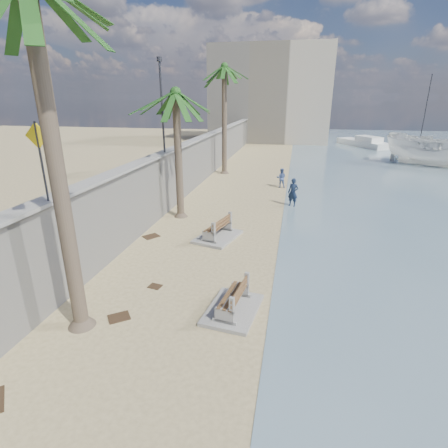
{
  "coord_description": "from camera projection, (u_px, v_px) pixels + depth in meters",
  "views": [
    {
      "loc": [
        2.49,
        -7.72,
        6.66
      ],
      "look_at": [
        -0.5,
        7.0,
        1.2
      ],
      "focal_mm": 28.0,
      "sensor_mm": 36.0,
      "label": 1
    }
  ],
  "objects": [
    {
      "name": "debris_c",
      "position": [
        151.0,
        236.0,
        17.73
      ],
      "size": [
        0.95,
        0.97,
        0.03
      ],
      "primitive_type": "cube",
      "rotation": [
        0.0,
        0.0,
        4.04
      ],
      "color": "#382616",
      "rests_on": "ground_plane"
    },
    {
      "name": "pedestrian_sign",
      "position": [
        40.0,
        151.0,
        10.41
      ],
      "size": [
        0.78,
        0.07,
        2.4
      ],
      "color": "#2D2D33",
      "rests_on": "wall_cap"
    },
    {
      "name": "palm_mid",
      "position": [
        176.0,
        94.0,
        18.4
      ],
      "size": [
        5.0,
        5.0,
        7.8
      ],
      "color": "brown",
      "rests_on": "ground_plane"
    },
    {
      "name": "ground_plane",
      "position": [
        192.0,
        348.0,
        9.85
      ],
      "size": [
        140.0,
        140.0,
        0.0
      ],
      "primitive_type": "plane",
      "color": "tan"
    },
    {
      "name": "streetlight",
      "position": [
        162.0,
        98.0,
        19.59
      ],
      "size": [
        0.28,
        0.28,
        5.12
      ],
      "color": "#2D2D33",
      "rests_on": "wall_cap"
    },
    {
      "name": "sailboat_west",
      "position": [
        419.0,
        145.0,
        49.74
      ],
      "size": [
        6.93,
        5.01,
        9.72
      ],
      "color": "silver",
      "rests_on": "bay_water"
    },
    {
      "name": "end_building",
      "position": [
        271.0,
        95.0,
        55.73
      ],
      "size": [
        18.0,
        12.0,
        14.0
      ],
      "primitive_type": "cube",
      "color": "#B7AA93",
      "rests_on": "ground_plane"
    },
    {
      "name": "palm_back",
      "position": [
        224.0,
        68.0,
        29.48
      ],
      "size": [
        5.0,
        5.0,
        10.04
      ],
      "color": "brown",
      "rests_on": "ground_plane"
    },
    {
      "name": "wall_cap",
      "position": [
        199.0,
        139.0,
        28.03
      ],
      "size": [
        0.8,
        70.0,
        0.12
      ],
      "primitive_type": "cube",
      "color": "gray",
      "rests_on": "seawall"
    },
    {
      "name": "person_a",
      "position": [
        293.0,
        190.0,
        22.35
      ],
      "size": [
        0.89,
        0.74,
        2.1
      ],
      "primitive_type": "imported",
      "rotation": [
        0.0,
        0.0,
        -0.35
      ],
      "color": "#131F36",
      "rests_on": "ground_plane"
    },
    {
      "name": "bench_near",
      "position": [
        233.0,
        300.0,
        11.4
      ],
      "size": [
        1.86,
        2.48,
        0.96
      ],
      "color": "gray",
      "rests_on": "ground_plane"
    },
    {
      "name": "seawall",
      "position": [
        199.0,
        161.0,
        28.65
      ],
      "size": [
        0.45,
        70.0,
        3.5
      ],
      "primitive_type": "cube",
      "color": "gray",
      "rests_on": "ground_plane"
    },
    {
      "name": "person_b",
      "position": [
        281.0,
        177.0,
        27.15
      ],
      "size": [
        0.83,
        0.65,
        1.67
      ],
      "primitive_type": "imported",
      "rotation": [
        0.0,
        0.0,
        3.18
      ],
      "color": "#455A8F",
      "rests_on": "ground_plane"
    },
    {
      "name": "yacht_far",
      "position": [
        363.0,
        144.0,
        50.56
      ],
      "size": [
        6.67,
        9.21,
        1.5
      ],
      "primitive_type": null,
      "rotation": [
        0.0,
        0.0,
        2.08
      ],
      "color": "silver",
      "rests_on": "bay_water"
    },
    {
      "name": "boat_cruiser",
      "position": [
        438.0,
        148.0,
        35.34
      ],
      "size": [
        5.32,
        5.29,
        4.48
      ],
      "primitive_type": "imported",
      "rotation": [
        0.0,
        0.0,
        1.02
      ],
      "color": "silver",
      "rests_on": "bay_water"
    },
    {
      "name": "debris_b",
      "position": [
        119.0,
        317.0,
        11.2
      ],
      "size": [
        0.85,
        0.82,
        0.03
      ],
      "primitive_type": "cube",
      "rotation": [
        0.0,
        0.0,
        0.64
      ],
      "color": "#382616",
      "rests_on": "ground_plane"
    },
    {
      "name": "bench_far",
      "position": [
        218.0,
        230.0,
        17.39
      ],
      "size": [
        2.28,
        2.85,
        1.04
      ],
      "color": "gray",
      "rests_on": "ground_plane"
    },
    {
      "name": "debris_d",
      "position": [
        155.0,
        286.0,
        13.04
      ],
      "size": [
        0.53,
        0.45,
        0.03
      ],
      "primitive_type": "cube",
      "rotation": [
        0.0,
        0.0,
        6.1
      ],
      "color": "#382616",
      "rests_on": "ground_plane"
    }
  ]
}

